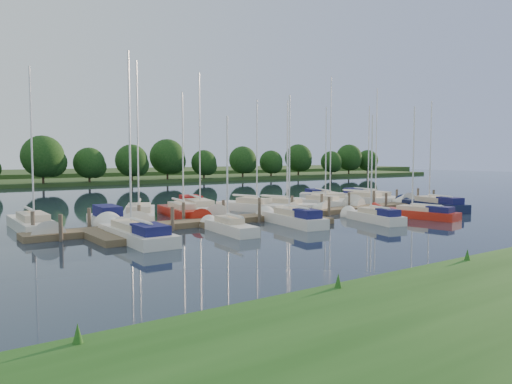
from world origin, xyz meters
TOP-DOWN VIEW (x-y plane):
  - ground at (0.00, 0.00)m, footprint 260.00×260.00m
  - dock at (0.00, 7.31)m, footprint 40.00×6.00m
  - mooring_pilings at (0.00, 8.43)m, footprint 38.24×2.84m
  - far_shore at (0.00, 75.00)m, footprint 180.00×30.00m
  - distant_hill at (0.00, 100.00)m, footprint 220.00×40.00m
  - treeline at (1.53, 62.25)m, footprint 146.56×9.42m
  - sailboat_n_0 at (-18.44, 11.96)m, footprint 2.19×8.78m
  - motorboat at (-13.59, 11.27)m, footprint 2.17×6.27m
  - sailboat_n_2 at (-10.65, 12.85)m, footprint 5.64×9.78m
  - sailboat_n_3 at (-6.88, 12.95)m, footprint 2.89×8.29m
  - sailboat_n_4 at (-4.56, 14.41)m, footprint 4.18×9.89m
  - sailboat_n_5 at (0.40, 13.02)m, footprint 3.81×8.09m
  - sailboat_n_6 at (3.18, 12.12)m, footprint 4.28×8.08m
  - sailboat_n_7 at (8.17, 12.32)m, footprint 3.79×7.90m
  - sailboat_n_8 at (10.94, 14.50)m, footprint 5.46×10.78m
  - sailboat_n_9 at (14.32, 12.37)m, footprint 3.86×8.31m
  - sailboat_n_10 at (16.62, 13.44)m, footprint 3.39×10.14m
  - sailboat_s_0 at (-14.28, 4.76)m, footprint 2.34×9.20m
  - sailboat_s_1 at (-8.21, 3.69)m, footprint 1.93×6.10m
  - sailboat_s_2 at (-2.41, 4.27)m, footprint 2.70×7.65m
  - sailboat_s_3 at (3.65, 1.88)m, footprint 2.77×6.58m
  - sailboat_s_4 at (8.35, 1.53)m, footprint 2.71×7.39m
  - sailboat_s_5 at (14.75, 4.53)m, footprint 3.44×8.24m

SIDE VIEW (x-z plane):
  - ground at x=0.00m, z-range 0.00..0.00m
  - dock at x=0.00m, z-range 0.00..0.40m
  - sailboat_n_6 at x=3.18m, z-range -4.94..5.49m
  - sailboat_n_7 at x=8.17m, z-range -4.79..5.35m
  - sailboat_s_1 at x=-8.21m, z-range -3.71..4.27m
  - sailboat_n_9 at x=14.32m, z-range -5.04..5.60m
  - sailboat_n_2 at x=-10.65m, z-range -6.05..6.61m
  - sailboat_n_0 at x=-18.44m, z-range -5.36..5.93m
  - sailboat_n_3 at x=-6.88m, z-range -5.01..5.57m
  - sailboat_n_5 at x=0.40m, z-range -4.94..5.51m
  - far_shore at x=0.00m, z-range 0.00..0.60m
  - sailboat_s_4 at x=8.35m, z-range -4.34..4.96m
  - sailboat_s_0 at x=-14.28m, z-range -5.49..6.13m
  - sailboat_s_3 at x=3.65m, z-range -3.92..4.56m
  - sailboat_n_10 at x=16.62m, z-range -6.01..6.67m
  - sailboat_n_8 at x=10.94m, z-range -6.47..7.13m
  - sailboat_s_5 at x=14.75m, z-range -4.93..5.61m
  - sailboat_s_2 at x=-2.41m, z-range -4.59..5.27m
  - sailboat_n_4 at x=-4.56m, z-range -5.90..6.58m
  - motorboat at x=-13.59m, z-range -0.55..1.29m
  - mooring_pilings at x=0.00m, z-range -0.40..1.60m
  - distant_hill at x=0.00m, z-range 0.00..1.40m
  - treeline at x=1.53m, z-range 0.10..8.25m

